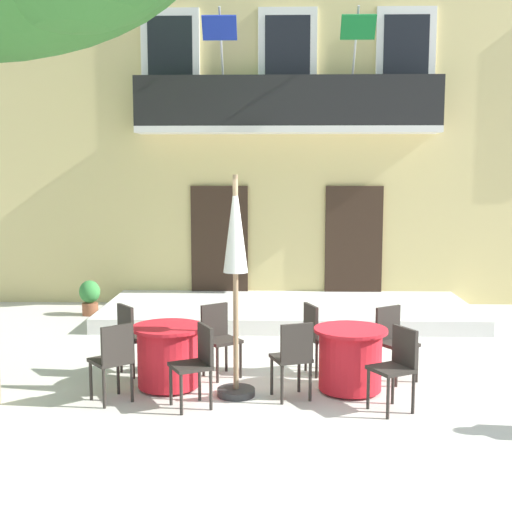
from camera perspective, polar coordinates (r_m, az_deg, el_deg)
name	(u,v)px	position (r m, az deg, el deg)	size (l,w,h in m)	color
ground_plane	(326,385)	(8.33, 6.03, -10.87)	(120.00, 120.00, 0.00)	beige
building_facade	(285,117)	(14.93, 2.52, 11.75)	(13.00, 5.09, 7.50)	#DBC67F
entrance_step_platform	(287,311)	(11.85, 2.70, -4.72)	(6.42, 2.61, 0.25)	silver
cafe_table_near_tree	(168,356)	(8.13, -7.49, -8.47)	(0.86, 0.86, 0.76)	red
cafe_chair_near_tree_0	(197,360)	(7.44, -5.08, -8.84)	(0.54, 0.54, 0.91)	#2D2823
cafe_chair_near_tree_1	(219,335)	(8.51, -3.21, -6.74)	(0.56, 0.56, 0.91)	#2D2823
cafe_chair_near_tree_2	(133,334)	(8.70, -10.45, -6.55)	(0.56, 0.56, 0.91)	#2D2823
cafe_chair_near_tree_3	(114,357)	(7.69, -12.07, -8.44)	(0.56, 0.56, 0.91)	#2D2823
cafe_table_middle	(350,359)	(8.02, 8.05, -8.70)	(0.86, 0.86, 0.76)	red
cafe_chair_middle_0	(397,363)	(7.46, 11.94, -8.93)	(0.54, 0.54, 0.91)	#2D2823
cafe_chair_middle_1	(393,338)	(8.52, 11.66, -6.87)	(0.55, 0.55, 0.91)	#2D2823
cafe_chair_middle_2	(318,333)	(8.61, 5.33, -6.61)	(0.51, 0.51, 0.91)	#2D2823
cafe_chair_middle_3	(293,355)	(7.62, 3.21, -8.42)	(0.51, 0.51, 0.91)	#2D2823
cafe_umbrella	(236,253)	(7.54, -1.76, 0.23)	(0.44, 0.44, 2.55)	#997A56
ground_planter_left	(90,296)	(12.40, -14.02, -3.33)	(0.37, 0.37, 0.63)	#995638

